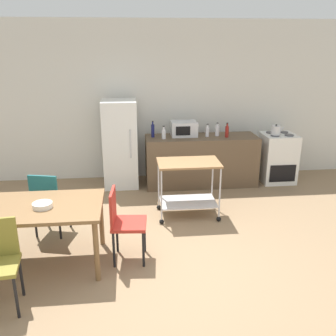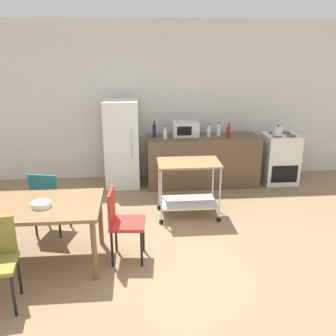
{
  "view_description": "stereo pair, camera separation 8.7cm",
  "coord_description": "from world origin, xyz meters",
  "px_view_note": "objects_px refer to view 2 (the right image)",
  "views": [
    {
      "loc": [
        -0.37,
        -3.77,
        2.48
      ],
      "look_at": [
        0.15,
        1.2,
        0.8
      ],
      "focal_mm": 39.77,
      "sensor_mm": 36.0,
      "label": 1
    },
    {
      "loc": [
        -0.28,
        -3.78,
        2.48
      ],
      "look_at": [
        0.15,
        1.2,
        0.8
      ],
      "focal_mm": 39.77,
      "sensor_mm": 36.0,
      "label": 2
    }
  ],
  "objects_px": {
    "bottle_sparkling_water": "(165,134)",
    "bottle_soda": "(219,131)",
    "bottle_soy_sauce": "(228,132)",
    "chair_teal": "(49,198)",
    "kettle": "(278,131)",
    "dining_table": "(35,211)",
    "fruit_bowl": "(41,204)",
    "bottle_olive_oil": "(154,130)",
    "refrigerator": "(122,144)",
    "bottle_wine": "(209,132)",
    "stove_oven": "(279,158)",
    "kitchen_cart": "(188,180)",
    "microwave": "(185,129)",
    "chair_red": "(122,220)"
  },
  "relations": [
    {
      "from": "refrigerator",
      "to": "bottle_olive_oil",
      "type": "distance_m",
      "value": 0.63
    },
    {
      "from": "bottle_sparkling_water",
      "to": "bottle_soda",
      "type": "relative_size",
      "value": 0.96
    },
    {
      "from": "chair_red",
      "to": "bottle_soda",
      "type": "distance_m",
      "value": 3.0
    },
    {
      "from": "stove_oven",
      "to": "kettle",
      "type": "distance_m",
      "value": 0.57
    },
    {
      "from": "bottle_olive_oil",
      "to": "fruit_bowl",
      "type": "bearing_deg",
      "value": -118.85
    },
    {
      "from": "dining_table",
      "to": "kettle",
      "type": "xyz_separation_m",
      "value": [
        3.69,
        2.34,
        0.33
      ]
    },
    {
      "from": "chair_red",
      "to": "microwave",
      "type": "relative_size",
      "value": 1.93
    },
    {
      "from": "fruit_bowl",
      "to": "microwave",
      "type": "bearing_deg",
      "value": 52.77
    },
    {
      "from": "kettle",
      "to": "refrigerator",
      "type": "bearing_deg",
      "value": 176.3
    },
    {
      "from": "chair_teal",
      "to": "kitchen_cart",
      "type": "bearing_deg",
      "value": -154.65
    },
    {
      "from": "fruit_bowl",
      "to": "bottle_wine",
      "type": "bearing_deg",
      "value": 46.3
    },
    {
      "from": "chair_teal",
      "to": "refrigerator",
      "type": "xyz_separation_m",
      "value": [
        0.92,
        1.79,
        0.26
      ]
    },
    {
      "from": "bottle_wine",
      "to": "kettle",
      "type": "relative_size",
      "value": 0.95
    },
    {
      "from": "dining_table",
      "to": "kettle",
      "type": "height_order",
      "value": "kettle"
    },
    {
      "from": "bottle_olive_oil",
      "to": "microwave",
      "type": "distance_m",
      "value": 0.56
    },
    {
      "from": "bottle_soy_sauce",
      "to": "bottle_sparkling_water",
      "type": "bearing_deg",
      "value": -179.62
    },
    {
      "from": "bottle_soy_sauce",
      "to": "fruit_bowl",
      "type": "relative_size",
      "value": 1.19
    },
    {
      "from": "refrigerator",
      "to": "kitchen_cart",
      "type": "xyz_separation_m",
      "value": [
        1.01,
        -1.4,
        -0.2
      ]
    },
    {
      "from": "dining_table",
      "to": "bottle_olive_oil",
      "type": "height_order",
      "value": "bottle_olive_oil"
    },
    {
      "from": "bottle_soy_sauce",
      "to": "bottle_wine",
      "type": "bearing_deg",
      "value": 167.04
    },
    {
      "from": "chair_teal",
      "to": "bottle_soda",
      "type": "xyz_separation_m",
      "value": [
        2.66,
        1.72,
        0.48
      ]
    },
    {
      "from": "bottle_wine",
      "to": "bottle_soy_sauce",
      "type": "xyz_separation_m",
      "value": [
        0.34,
        -0.08,
        0.01
      ]
    },
    {
      "from": "bottle_sparkling_water",
      "to": "bottle_soda",
      "type": "bearing_deg",
      "value": 7.46
    },
    {
      "from": "bottle_wine",
      "to": "kettle",
      "type": "xyz_separation_m",
      "value": [
        1.23,
        -0.07,
        0.01
      ]
    },
    {
      "from": "bottle_soy_sauce",
      "to": "refrigerator",
      "type": "bearing_deg",
      "value": 174.22
    },
    {
      "from": "bottle_olive_oil",
      "to": "microwave",
      "type": "bearing_deg",
      "value": 4.36
    },
    {
      "from": "chair_red",
      "to": "bottle_sparkling_water",
      "type": "relative_size",
      "value": 3.89
    },
    {
      "from": "kettle",
      "to": "bottle_sparkling_water",
      "type": "bearing_deg",
      "value": -179.48
    },
    {
      "from": "kitchen_cart",
      "to": "kettle",
      "type": "bearing_deg",
      "value": 34.47
    },
    {
      "from": "bottle_soda",
      "to": "bottle_soy_sauce",
      "type": "relative_size",
      "value": 0.93
    },
    {
      "from": "bottle_sparkling_water",
      "to": "microwave",
      "type": "distance_m",
      "value": 0.42
    },
    {
      "from": "chair_teal",
      "to": "kettle",
      "type": "relative_size",
      "value": 3.71
    },
    {
      "from": "chair_teal",
      "to": "bottle_wine",
      "type": "bearing_deg",
      "value": -132.07
    },
    {
      "from": "fruit_bowl",
      "to": "kettle",
      "type": "distance_m",
      "value": 4.33
    },
    {
      "from": "chair_teal",
      "to": "bottle_soda",
      "type": "height_order",
      "value": "bottle_soda"
    },
    {
      "from": "bottle_wine",
      "to": "stove_oven",
      "type": "bearing_deg",
      "value": 1.35
    },
    {
      "from": "kitchen_cart",
      "to": "bottle_sparkling_water",
      "type": "height_order",
      "value": "bottle_sparkling_water"
    },
    {
      "from": "dining_table",
      "to": "bottle_sparkling_water",
      "type": "distance_m",
      "value": 2.88
    },
    {
      "from": "bottle_soda",
      "to": "kettle",
      "type": "bearing_deg",
      "value": -5.97
    },
    {
      "from": "chair_red",
      "to": "bottle_wine",
      "type": "distance_m",
      "value": 2.86
    },
    {
      "from": "bottle_sparkling_water",
      "to": "kettle",
      "type": "relative_size",
      "value": 0.96
    },
    {
      "from": "chair_teal",
      "to": "bottle_soda",
      "type": "relative_size",
      "value": 3.73
    },
    {
      "from": "kettle",
      "to": "chair_red",
      "type": "bearing_deg",
      "value": -139.27
    },
    {
      "from": "chair_red",
      "to": "chair_teal",
      "type": "distance_m",
      "value": 1.23
    },
    {
      "from": "stove_oven",
      "to": "fruit_bowl",
      "type": "relative_size",
      "value": 4.24
    },
    {
      "from": "dining_table",
      "to": "microwave",
      "type": "xyz_separation_m",
      "value": [
        2.05,
        2.51,
        0.36
      ]
    },
    {
      "from": "bottle_soda",
      "to": "fruit_bowl",
      "type": "distance_m",
      "value": 3.58
    },
    {
      "from": "bottle_olive_oil",
      "to": "fruit_bowl",
      "type": "xyz_separation_m",
      "value": [
        -1.39,
        -2.53,
        -0.24
      ]
    },
    {
      "from": "bottle_soda",
      "to": "dining_table",
      "type": "bearing_deg",
      "value": -137.23
    },
    {
      "from": "bottle_sparkling_water",
      "to": "bottle_soy_sauce",
      "type": "bearing_deg",
      "value": 0.38
    }
  ]
}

